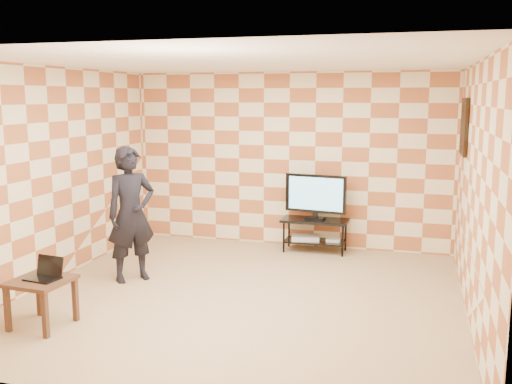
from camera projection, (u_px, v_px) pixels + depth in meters
floor at (242, 296)px, 6.71m from camera, size 5.00×5.00×0.00m
wall_back at (289, 160)px, 8.86m from camera, size 5.00×0.02×2.70m
wall_front at (140, 233)px, 4.11m from camera, size 5.00×0.02×2.70m
wall_left at (52, 175)px, 7.16m from camera, size 0.02×5.00×2.70m
wall_right at (475, 193)px, 5.82m from camera, size 0.02×5.00×2.70m
ceiling at (241, 62)px, 6.27m from camera, size 5.00×5.00×0.02m
wall_art at (464, 126)px, 7.20m from camera, size 0.04×0.72×0.72m
tv_stand at (315, 228)px, 8.60m from camera, size 1.00×0.45×0.50m
tv at (316, 195)px, 8.52m from camera, size 0.93×0.21×0.68m
dvd_player at (305, 238)px, 8.65m from camera, size 0.46×0.37×0.07m
game_console at (333, 240)px, 8.55m from camera, size 0.21×0.15×0.05m
side_table at (41, 287)px, 5.77m from camera, size 0.59×0.59×0.50m
laptop at (45, 274)px, 5.78m from camera, size 0.36×0.30×0.22m
person at (131, 214)px, 7.18m from camera, size 0.72×0.74×1.71m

